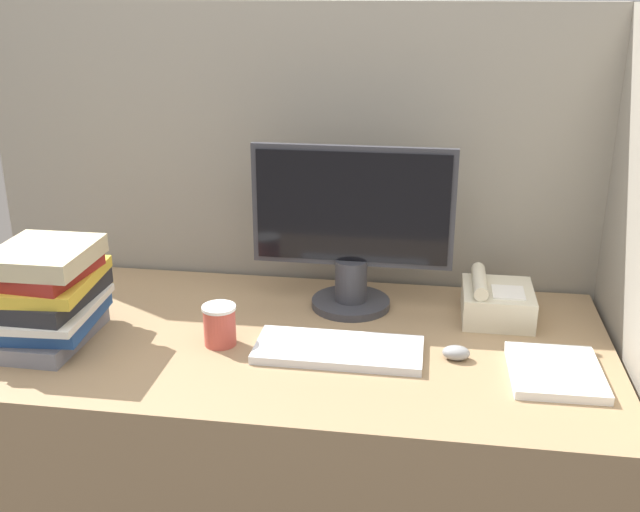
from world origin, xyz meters
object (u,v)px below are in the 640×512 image
object	(u,v)px
keyboard	(339,350)
monitor	(352,234)
mouse	(456,353)
coffee_cup	(220,325)
book_stack	(48,295)
desk_telephone	(496,302)

from	to	relation	value
keyboard	monitor	bearing A→B (deg)	90.68
mouse	monitor	bearing A→B (deg)	136.20
coffee_cup	book_stack	size ratio (longest dim) A/B	0.32
book_stack	desk_telephone	size ratio (longest dim) A/B	1.58
book_stack	keyboard	bearing A→B (deg)	3.18
book_stack	monitor	bearing A→B (deg)	24.63
keyboard	book_stack	size ratio (longest dim) A/B	1.24
keyboard	book_stack	world-z (taller)	book_stack
keyboard	desk_telephone	bearing A→B (deg)	34.90
desk_telephone	mouse	bearing A→B (deg)	-112.73
desk_telephone	book_stack	bearing A→B (deg)	-164.30
monitor	desk_telephone	world-z (taller)	monitor
keyboard	coffee_cup	distance (m)	0.29
book_stack	desk_telephone	world-z (taller)	book_stack
coffee_cup	desk_telephone	size ratio (longest dim) A/B	0.50
monitor	keyboard	xyz separation A→B (m)	(0.00, -0.28, -0.19)
keyboard	mouse	world-z (taller)	mouse
coffee_cup	keyboard	bearing A→B (deg)	-1.26
mouse	coffee_cup	xyz separation A→B (m)	(-0.55, -0.01, 0.03)
monitor	coffee_cup	distance (m)	0.42
keyboard	book_stack	xyz separation A→B (m)	(-0.69, -0.04, 0.11)
desk_telephone	monitor	bearing A→B (deg)	177.57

